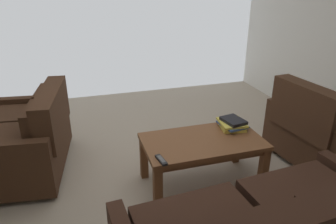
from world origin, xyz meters
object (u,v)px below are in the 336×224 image
Objects in this scene: book_stack at (232,124)px; tv_remote at (161,160)px; coffee_table at (203,147)px; loveseat_near at (27,138)px; armchair_side at (323,130)px.

book_stack is 1.77× the size of tv_remote.
coffee_table is 0.41m from book_stack.
armchair_side is at bearing 166.06° from loveseat_near.
coffee_table is 1.34m from armchair_side.
loveseat_near reaches higher than tv_remote.
loveseat_near is 3.00m from armchair_side.
armchair_side is at bearing -172.52° from tv_remote.
loveseat_near reaches higher than book_stack.
armchair_side is 1.82m from tv_remote.
tv_remote is at bearing 24.53° from book_stack.
coffee_table is at bearing -0.06° from armchair_side.
book_stack is (-1.94, 0.58, 0.15)m from loveseat_near.
coffee_table is 3.71× the size of book_stack.
tv_remote is (0.83, 0.38, -0.04)m from book_stack.
book_stack is at bearing -155.47° from tv_remote.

